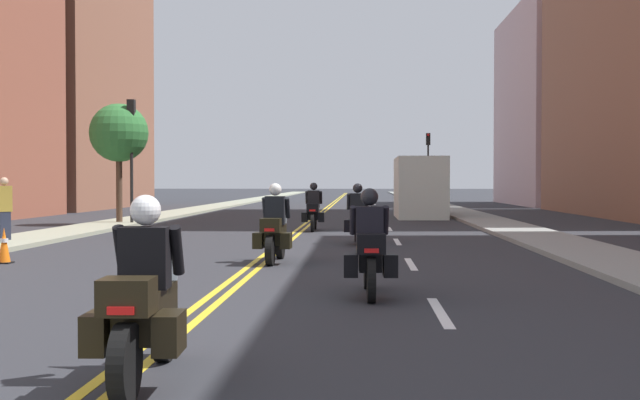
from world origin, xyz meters
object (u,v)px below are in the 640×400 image
(motorcycle_3, at_px, (358,219))
(traffic_light_near, at_px, (131,139))
(pedestrian_0, at_px, (4,210))
(motorcycle_4, at_px, (313,211))
(parked_truck, at_px, (419,190))
(traffic_light_far, at_px, (428,156))
(motorcycle_2, at_px, (275,231))
(street_tree_0, at_px, (119,133))
(traffic_cone_0, at_px, (4,245))
(motorcycle_1, at_px, (370,252))
(motorcycle_0, at_px, (143,308))

(motorcycle_3, xyz_separation_m, traffic_light_near, (-8.66, 8.59, 2.63))
(motorcycle_3, relative_size, pedestrian_0, 1.23)
(motorcycle_4, distance_m, traffic_light_near, 8.17)
(pedestrian_0, distance_m, parked_truck, 20.91)
(traffic_light_near, bearing_deg, traffic_light_far, 61.14)
(traffic_light_far, bearing_deg, motorcycle_2, -99.51)
(street_tree_0, bearing_deg, traffic_cone_0, -82.02)
(motorcycle_1, relative_size, motorcycle_4, 1.02)
(motorcycle_0, xyz_separation_m, traffic_light_far, (6.35, 47.67, 2.77))
(motorcycle_1, height_order, pedestrian_0, pedestrian_0)
(motorcycle_0, distance_m, parked_truck, 31.65)
(motorcycle_0, relative_size, street_tree_0, 0.44)
(motorcycle_3, distance_m, pedestrian_0, 9.49)
(motorcycle_1, height_order, traffic_cone_0, motorcycle_1)
(motorcycle_4, bearing_deg, motorcycle_3, -75.19)
(motorcycle_0, height_order, motorcycle_3, motorcycle_3)
(motorcycle_2, height_order, street_tree_0, street_tree_0)
(motorcycle_1, bearing_deg, motorcycle_0, -112.09)
(parked_truck, bearing_deg, motorcycle_2, -101.94)
(motorcycle_0, height_order, street_tree_0, street_tree_0)
(traffic_light_near, relative_size, street_tree_0, 1.02)
(motorcycle_1, xyz_separation_m, pedestrian_0, (-9.67, 9.26, 0.28))
(motorcycle_0, xyz_separation_m, traffic_light_near, (-6.93, 23.56, 2.66))
(motorcycle_3, xyz_separation_m, street_tree_0, (-9.28, 9.03, 2.87))
(motorcycle_2, height_order, traffic_light_far, traffic_light_far)
(motorcycle_3, height_order, motorcycle_4, motorcycle_4)
(traffic_light_near, bearing_deg, motorcycle_3, -44.75)
(traffic_light_far, bearing_deg, motorcycle_0, -97.59)
(motorcycle_0, height_order, motorcycle_1, motorcycle_1)
(pedestrian_0, bearing_deg, street_tree_0, 46.72)
(motorcycle_3, bearing_deg, traffic_cone_0, -145.30)
(motorcycle_1, xyz_separation_m, motorcycle_2, (-1.91, 4.78, -0.00))
(traffic_cone_0, height_order, parked_truck, parked_truck)
(motorcycle_4, bearing_deg, street_tree_0, 155.88)
(traffic_light_near, height_order, pedestrian_0, traffic_light_near)
(motorcycle_3, height_order, parked_truck, parked_truck)
(motorcycle_3, relative_size, parked_truck, 0.34)
(motorcycle_4, bearing_deg, traffic_light_far, 76.82)
(traffic_light_far, bearing_deg, traffic_light_near, -118.86)
(motorcycle_0, xyz_separation_m, motorcycle_3, (1.73, 14.97, 0.03))
(street_tree_0, bearing_deg, motorcycle_4, -23.74)
(motorcycle_3, relative_size, traffic_light_far, 0.45)
(traffic_light_far, distance_m, pedestrian_0, 36.21)
(motorcycle_4, bearing_deg, motorcycle_0, -90.95)
(motorcycle_0, relative_size, traffic_light_far, 0.42)
(motorcycle_3, bearing_deg, parked_truck, 77.86)
(motorcycle_0, relative_size, motorcycle_4, 1.00)
(motorcycle_0, height_order, parked_truck, parked_truck)
(traffic_cone_0, bearing_deg, traffic_light_near, 95.75)
(motorcycle_3, distance_m, street_tree_0, 13.26)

